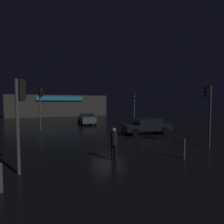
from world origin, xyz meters
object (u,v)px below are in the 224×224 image
object	(u,v)px
traffic_signal_cross_right	(134,101)
car_far	(147,126)
traffic_signal_opposite	(41,100)
pedestrian	(114,142)
traffic_signal_cross_left	(208,101)
store_building	(59,106)
car_near	(87,118)
traffic_signal_main	(20,105)

from	to	relation	value
traffic_signal_cross_right	car_far	distance (m)	6.51
traffic_signal_opposite	pedestrian	xyz separation A→B (m)	(3.86, -11.85, -2.25)
traffic_signal_cross_left	store_building	bearing A→B (deg)	103.12
pedestrian	car_near	bearing A→B (deg)	83.15
car_near	traffic_signal_main	bearing A→B (deg)	-111.70
traffic_signal_main	pedestrian	bearing A→B (deg)	1.40
store_building	traffic_signal_cross_right	world-z (taller)	store_building
store_building	traffic_signal_main	world-z (taller)	store_building
car_near	car_far	bearing A→B (deg)	-67.22
car_near	car_far	xyz separation A→B (m)	(3.82, -9.10, -0.03)
car_far	traffic_signal_cross_left	bearing A→B (deg)	-78.11
pedestrian	traffic_signal_main	bearing A→B (deg)	-178.60
store_building	pedestrian	xyz separation A→B (m)	(0.81, -33.01, -1.26)
traffic_signal_cross_right	car_far	size ratio (longest dim) A/B	0.95
traffic_signal_main	traffic_signal_cross_right	size ratio (longest dim) A/B	0.89
store_building	traffic_signal_opposite	xyz separation A→B (m)	(-3.06, -21.16, 0.98)
traffic_signal_opposite	pedestrian	bearing A→B (deg)	-71.94
traffic_signal_cross_left	car_near	bearing A→B (deg)	108.78
traffic_signal_opposite	store_building	bearing A→B (deg)	81.78
traffic_signal_main	pedestrian	distance (m)	4.62
store_building	car_far	xyz separation A→B (m)	(6.44, -27.07, -1.48)
traffic_signal_cross_left	car_far	xyz separation A→B (m)	(-1.18, 5.62, -2.31)
traffic_signal_cross_left	pedestrian	world-z (taller)	traffic_signal_cross_left
traffic_signal_cross_right	car_near	bearing A→B (deg)	149.45
store_building	traffic_signal_opposite	distance (m)	21.40
store_building	pedestrian	distance (m)	33.05
car_near	pedestrian	world-z (taller)	pedestrian
traffic_signal_main	pedestrian	size ratio (longest dim) A/B	2.32
traffic_signal_opposite	traffic_signal_cross_right	size ratio (longest dim) A/B	1.02
traffic_signal_opposite	pedestrian	world-z (taller)	traffic_signal_opposite
car_far	pedestrian	world-z (taller)	pedestrian
traffic_signal_main	car_far	bearing A→B (deg)	31.54
store_building	car_far	world-z (taller)	store_building
traffic_signal_cross_right	traffic_signal_opposite	bearing A→B (deg)	179.55
traffic_signal_opposite	traffic_signal_cross_left	distance (m)	15.71
traffic_signal_opposite	traffic_signal_cross_left	size ratio (longest dim) A/B	1.10
store_building	car_far	bearing A→B (deg)	-76.63
traffic_signal_opposite	traffic_signal_cross_left	world-z (taller)	traffic_signal_opposite
traffic_signal_main	car_far	xyz separation A→B (m)	(9.85, 6.04, -2.10)
traffic_signal_main	car_near	size ratio (longest dim) A/B	0.90
traffic_signal_cross_right	car_near	world-z (taller)	traffic_signal_cross_right
traffic_signal_cross_left	pedestrian	size ratio (longest dim) A/B	2.42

